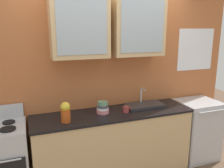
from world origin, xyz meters
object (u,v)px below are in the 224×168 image
bowl_stack (103,108)px  dishwasher (196,129)px  sink_faucet (144,105)px  vase (65,112)px  cup_near_sink (126,109)px

bowl_stack → dishwasher: 1.62m
sink_faucet → vase: sink_faucet is taller
bowl_stack → vase: 0.53m
sink_faucet → bowl_stack: (-0.65, -0.06, 0.05)m
sink_faucet → bowl_stack: bearing=-174.9°
vase → dishwasher: 2.12m
sink_faucet → bowl_stack: sink_faucet is taller
sink_faucet → vase: 1.18m
bowl_stack → cup_near_sink: (0.30, -0.09, -0.03)m
bowl_stack → vase: size_ratio=0.67×
bowl_stack → dishwasher: bowl_stack is taller
bowl_stack → dishwasher: (1.53, -0.04, -0.53)m
vase → cup_near_sink: (0.80, 0.05, -0.08)m
sink_faucet → vase: size_ratio=2.23×
sink_faucet → cup_near_sink: bearing=-157.6°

